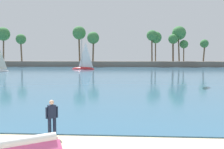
% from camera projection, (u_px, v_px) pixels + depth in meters
% --- Properties ---
extents(sea, '(220.00, 111.90, 0.06)m').
position_uv_depth(sea, '(125.00, 69.00, 66.98)').
color(sea, '#33607F').
rests_on(sea, ground).
extents(palm_headland, '(94.49, 6.56, 13.39)m').
position_uv_depth(palm_headland, '(119.00, 54.00, 82.71)').
color(palm_headland, slate).
rests_on(palm_headland, ground).
extents(person_at_waterline, '(0.48, 0.35, 1.67)m').
position_uv_depth(person_at_waterline, '(52.00, 117.00, 11.10)').
color(person_at_waterline, '#141E33').
rests_on(person_at_waterline, ground).
extents(sailboat_toward_headland, '(6.20, 2.32, 8.81)m').
position_uv_depth(sailboat_toward_headland, '(84.00, 66.00, 66.12)').
color(sailboat_toward_headland, red).
rests_on(sailboat_toward_headland, sea).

